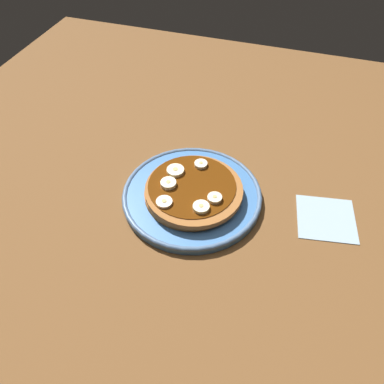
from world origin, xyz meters
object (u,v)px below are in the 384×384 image
(plate, at_px, (192,195))
(banana_slice_0, at_px, (215,198))
(banana_slice_2, at_px, (203,165))
(pancake_stack, at_px, (193,191))
(banana_slice_3, at_px, (201,207))
(banana_slice_5, at_px, (175,171))
(banana_slice_4, at_px, (168,184))
(napkin, at_px, (326,218))
(banana_slice_1, at_px, (164,202))

(plate, distance_m, banana_slice_0, 0.07)
(banana_slice_0, relative_size, banana_slice_2, 1.04)
(plate, xyz_separation_m, pancake_stack, (0.00, -0.00, 0.02))
(banana_slice_0, height_order, banana_slice_3, same)
(banana_slice_3, distance_m, banana_slice_5, 0.11)
(banana_slice_3, bearing_deg, banana_slice_4, 153.76)
(banana_slice_2, xyz_separation_m, napkin, (0.26, -0.03, -0.04))
(pancake_stack, bearing_deg, banana_slice_3, -56.85)
(banana_slice_0, height_order, banana_slice_4, banana_slice_4)
(banana_slice_1, relative_size, napkin, 0.28)
(pancake_stack, bearing_deg, plate, 125.18)
(banana_slice_0, xyz_separation_m, banana_slice_2, (-0.05, 0.08, -0.00))
(banana_slice_5, bearing_deg, napkin, 0.50)
(plate, relative_size, banana_slice_3, 8.98)
(banana_slice_1, height_order, napkin, banana_slice_1)
(banana_slice_1, relative_size, banana_slice_2, 1.16)
(banana_slice_4, height_order, banana_slice_5, banana_slice_4)
(banana_slice_0, xyz_separation_m, banana_slice_1, (-0.09, -0.04, -0.00))
(pancake_stack, bearing_deg, banana_slice_1, -124.76)
(banana_slice_2, distance_m, banana_slice_5, 0.06)
(banana_slice_2, height_order, banana_slice_4, banana_slice_4)
(banana_slice_1, bearing_deg, banana_slice_2, 71.85)
(banana_slice_1, distance_m, napkin, 0.31)
(banana_slice_0, xyz_separation_m, banana_slice_4, (-0.10, 0.01, 0.00))
(plate, xyz_separation_m, banana_slice_0, (0.05, -0.02, 0.03))
(plate, xyz_separation_m, banana_slice_2, (0.00, 0.06, 0.03))
(banana_slice_2, bearing_deg, banana_slice_5, -144.64)
(banana_slice_2, xyz_separation_m, banana_slice_5, (-0.05, -0.03, 0.00))
(banana_slice_0, bearing_deg, banana_slice_2, 120.20)
(pancake_stack, xyz_separation_m, banana_slice_0, (0.05, -0.02, 0.01))
(napkin, bearing_deg, banana_slice_4, -172.17)
(banana_slice_2, bearing_deg, banana_slice_3, -74.90)
(banana_slice_4, relative_size, banana_slice_5, 0.88)
(pancake_stack, height_order, banana_slice_2, banana_slice_2)
(banana_slice_1, xyz_separation_m, banana_slice_3, (0.07, 0.01, 0.00))
(banana_slice_3, relative_size, banana_slice_4, 1.00)
(plate, height_order, banana_slice_1, banana_slice_1)
(banana_slice_0, bearing_deg, banana_slice_4, 174.56)
(plate, distance_m, banana_slice_3, 0.07)
(pancake_stack, height_order, banana_slice_5, banana_slice_5)
(banana_slice_4, bearing_deg, plate, 17.49)
(pancake_stack, relative_size, banana_slice_1, 6.19)
(pancake_stack, distance_m, napkin, 0.26)
(banana_slice_1, distance_m, banana_slice_5, 0.09)
(pancake_stack, distance_m, banana_slice_0, 0.05)
(banana_slice_3, distance_m, banana_slice_4, 0.09)
(banana_slice_3, bearing_deg, plate, 123.35)
(banana_slice_1, bearing_deg, banana_slice_0, 23.25)
(banana_slice_0, height_order, napkin, banana_slice_0)
(plate, height_order, banana_slice_3, banana_slice_3)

